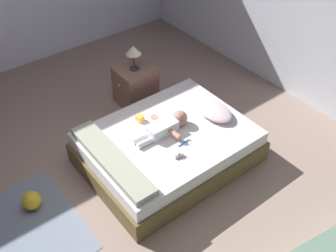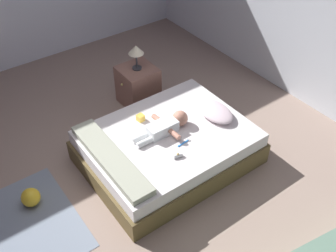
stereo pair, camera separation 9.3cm
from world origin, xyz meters
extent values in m
plane|color=gray|center=(0.00, 0.00, 0.00)|extent=(8.00, 8.00, 0.00)
cube|color=brown|center=(0.07, 0.79, 0.13)|extent=(1.39, 1.82, 0.26)
cube|color=silver|center=(0.07, 0.79, 0.34)|extent=(1.34, 1.75, 0.16)
ellipsoid|color=silver|center=(0.13, 1.40, 0.47)|extent=(0.50, 0.31, 0.11)
cube|color=white|center=(0.03, 0.74, 0.48)|extent=(0.17, 0.34, 0.13)
sphere|color=tan|center=(0.03, 0.98, 0.51)|extent=(0.17, 0.17, 0.17)
cylinder|color=tan|center=(-0.13, 0.79, 0.48)|extent=(0.16, 0.07, 0.06)
cylinder|color=tan|center=(0.19, 0.79, 0.48)|extent=(0.16, 0.07, 0.06)
cylinder|color=white|center=(-0.01, 0.48, 0.45)|extent=(0.06, 0.19, 0.06)
cylinder|color=white|center=(0.07, 0.48, 0.45)|extent=(0.06, 0.19, 0.06)
cube|color=#2C83EF|center=(0.30, 0.82, 0.42)|extent=(0.03, 0.15, 0.01)
cube|color=white|center=(0.29, 0.89, 0.44)|extent=(0.02, 0.03, 0.01)
cube|color=#875D50|center=(-1.07, 1.12, 0.27)|extent=(0.45, 0.45, 0.53)
sphere|color=tan|center=(-1.07, 0.88, 0.38)|extent=(0.03, 0.03, 0.03)
cylinder|color=#333338|center=(-1.07, 1.12, 0.54)|extent=(0.12, 0.12, 0.02)
cylinder|color=#333338|center=(-1.07, 1.12, 0.65)|extent=(0.02, 0.02, 0.20)
cone|color=beige|center=(-1.07, 1.12, 0.81)|extent=(0.20, 0.20, 0.11)
cube|color=gray|center=(-0.02, -0.84, 0.00)|extent=(1.24, 0.89, 0.01)
sphere|color=gold|center=(-0.24, -0.72, 0.11)|extent=(0.20, 0.20, 0.20)
cube|color=#A3A792|center=(0.07, 0.07, 0.46)|extent=(1.25, 0.25, 0.07)
cube|color=#F1C147|center=(-0.29, 0.66, 0.46)|extent=(0.08, 0.08, 0.08)
cylinder|color=white|center=(0.43, 0.65, 0.44)|extent=(0.06, 0.10, 0.04)
cone|color=#E2C06B|center=(0.43, 0.65, 0.47)|extent=(0.03, 0.03, 0.02)
camera|label=1|loc=(2.60, -1.17, 3.27)|focal=42.09mm
camera|label=2|loc=(2.65, -1.10, 3.27)|focal=42.09mm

